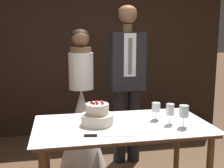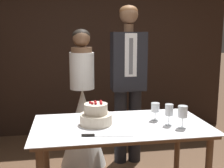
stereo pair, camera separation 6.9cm
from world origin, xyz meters
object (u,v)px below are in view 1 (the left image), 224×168
(wine_glass_far, at_px, (156,108))
(tiered_cake, at_px, (97,116))
(wine_glass_middle, at_px, (184,112))
(cake_knife, at_px, (100,136))
(bride, at_px, (82,117))
(wine_glass_near, at_px, (170,110))
(groom, at_px, (127,77))
(cake_table, at_px, (122,134))

(wine_glass_far, bearing_deg, tiered_cake, -177.01)
(wine_glass_middle, relative_size, wine_glass_far, 1.17)
(cake_knife, xyz_separation_m, bride, (-0.04, 1.18, -0.21))
(cake_knife, height_order, wine_glass_near, wine_glass_near)
(tiered_cake, distance_m, bride, 0.93)
(wine_glass_far, bearing_deg, groom, 93.67)
(tiered_cake, relative_size, cake_knife, 0.71)
(wine_glass_far, bearing_deg, wine_glass_near, -63.35)
(wine_glass_middle, bearing_deg, cake_knife, -173.58)
(cake_table, relative_size, wine_glass_near, 8.28)
(wine_glass_far, distance_m, bride, 1.09)
(bride, relative_size, groom, 0.86)
(wine_glass_far, height_order, groom, groom)
(wine_glass_far, relative_size, bride, 0.10)
(wine_glass_middle, distance_m, bride, 1.37)
(cake_knife, bearing_deg, wine_glass_near, 24.07)
(tiered_cake, xyz_separation_m, cake_knife, (-0.02, -0.29, -0.07))
(cake_table, distance_m, wine_glass_far, 0.39)
(cake_table, height_order, wine_glass_far, wine_glass_far)
(wine_glass_near, bearing_deg, tiered_cake, 169.06)
(cake_knife, bearing_deg, wine_glass_middle, 15.25)
(wine_glass_middle, bearing_deg, wine_glass_far, 122.92)
(bride, bearing_deg, cake_table, -73.54)
(wine_glass_near, relative_size, wine_glass_far, 1.14)
(wine_glass_middle, relative_size, bride, 0.12)
(wine_glass_near, bearing_deg, wine_glass_middle, -48.73)
(tiered_cake, height_order, cake_knife, tiered_cake)
(wine_glass_near, relative_size, bride, 0.11)
(cake_table, bearing_deg, cake_knife, -132.27)
(groom, bearing_deg, wine_glass_far, -86.33)
(wine_glass_near, distance_m, wine_glass_far, 0.16)
(cake_table, distance_m, wine_glass_near, 0.46)
(wine_glass_near, xyz_separation_m, groom, (-0.13, 1.00, 0.14))
(wine_glass_near, bearing_deg, wine_glass_far, 116.65)
(cake_table, distance_m, bride, 0.96)
(tiered_cake, bearing_deg, bride, 93.81)
(tiered_cake, bearing_deg, cake_knife, -94.61)
(tiered_cake, relative_size, bride, 0.17)
(wine_glass_near, height_order, wine_glass_middle, wine_glass_middle)
(bride, xyz_separation_m, groom, (0.54, -0.00, 0.46))
(cake_table, height_order, wine_glass_middle, wine_glass_middle)
(cake_knife, bearing_deg, wine_glass_far, 38.46)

